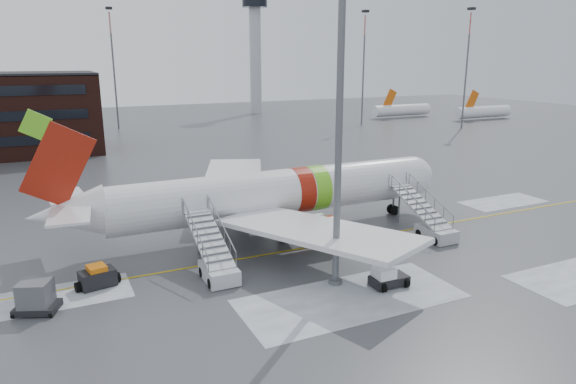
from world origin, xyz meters
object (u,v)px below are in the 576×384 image
airstair_fwd (430,225)px  light_mast_near (340,91)px  airstair_aft (215,261)px  baggage_tractor (98,278)px  airliner (267,195)px  pushback_tug (387,278)px  uld_container (36,298)px

airstair_fwd → light_mast_near: size_ratio=0.32×
airstair_aft → baggage_tractor: 7.62m
airliner → pushback_tug: bearing=-77.3°
airliner → light_mast_near: light_mast_near is taller
pushback_tug → baggage_tractor: size_ratio=0.84×
airstair_fwd → uld_container: 29.47m
uld_container → baggage_tractor: bearing=30.1°
pushback_tug → light_mast_near: 12.35m
pushback_tug → baggage_tractor: baggage_tractor is taller
airliner → airstair_fwd: 13.72m
uld_container → light_mast_near: (17.73, -4.11, 11.62)m
baggage_tractor → airstair_aft: bearing=-12.4°
baggage_tractor → light_mast_near: bearing=-23.5°
pushback_tug → baggage_tractor: (-16.97, 8.00, 0.00)m
airliner → baggage_tractor: bearing=-160.8°
baggage_tractor → light_mast_near: (14.17, -6.17, 11.89)m
airliner → uld_container: 19.13m
airstair_fwd → airstair_aft: (-18.48, 0.00, 0.00)m
airstair_fwd → airstair_aft: same height
airstair_fwd → pushback_tug: size_ratio=3.11×
pushback_tug → uld_container: size_ratio=0.88×
airliner → pushback_tug: 13.51m
uld_container → light_mast_near: light_mast_near is taller
airstair_aft → baggage_tractor: airstair_aft is taller
airstair_aft → uld_container: airstair_aft is taller
airliner → light_mast_near: 14.33m
airstair_aft → uld_container: size_ratio=2.74×
light_mast_near → baggage_tractor: bearing=156.5°
uld_container → airstair_aft: bearing=2.2°
airstair_fwd → baggage_tractor: (-25.91, 1.64, -0.44)m
airliner → pushback_tug: size_ratio=14.13×
airstair_aft → pushback_tug: airstair_aft is taller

